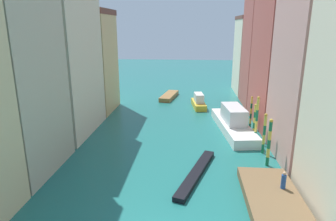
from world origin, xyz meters
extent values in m
plane|color=#1E6B66|center=(0.00, 24.50, 0.00)|extent=(154.00, 154.00, 0.00)
cube|color=#BCB299|center=(-13.33, 9.17, 9.10)|extent=(6.46, 8.44, 18.21)
cube|color=beige|center=(-13.33, 19.31, 8.23)|extent=(6.46, 10.66, 16.46)
cube|color=#DBB77A|center=(-13.33, 28.96, 7.00)|extent=(6.46, 7.84, 14.01)
cube|color=brown|center=(-13.33, 28.96, 14.41)|extent=(6.59, 8.00, 0.80)
cube|color=tan|center=(13.33, 13.99, 10.77)|extent=(6.46, 9.27, 21.54)
cube|color=#B25147|center=(13.33, 24.62, 8.50)|extent=(6.46, 11.00, 17.00)
cube|color=#B25147|center=(13.33, 34.56, 10.44)|extent=(6.46, 8.28, 20.88)
cube|color=beige|center=(13.33, 44.05, 6.84)|extent=(6.46, 9.75, 13.68)
cube|color=brown|center=(13.33, 44.05, 14.00)|extent=(6.59, 9.94, 0.63)
cube|color=brown|center=(7.84, 5.83, 0.36)|extent=(3.90, 7.84, 0.72)
cylinder|color=#234C93|center=(8.78, 6.49, 1.27)|extent=(0.36, 0.36, 1.10)
sphere|color=tan|center=(8.78, 6.49, 1.95)|extent=(0.26, 0.26, 0.26)
cylinder|color=#197247|center=(8.90, 11.75, 0.42)|extent=(0.30, 0.30, 0.85)
cylinder|color=#E5D14C|center=(8.90, 11.75, 1.27)|extent=(0.30, 0.30, 0.85)
cylinder|color=#197247|center=(8.90, 11.75, 2.12)|extent=(0.30, 0.30, 0.85)
cylinder|color=#E5D14C|center=(8.90, 11.75, 2.97)|extent=(0.30, 0.30, 0.85)
cylinder|color=#197247|center=(8.90, 11.75, 3.82)|extent=(0.30, 0.30, 0.85)
sphere|color=gold|center=(8.90, 11.75, 4.36)|extent=(0.33, 0.33, 0.33)
cylinder|color=#197247|center=(9.12, 14.58, 0.49)|extent=(0.28, 0.28, 0.99)
cylinder|color=#E5D14C|center=(9.12, 14.58, 1.48)|extent=(0.28, 0.28, 0.99)
cylinder|color=#197247|center=(9.12, 14.58, 2.46)|extent=(0.28, 0.28, 0.99)
cylinder|color=#E5D14C|center=(9.12, 14.58, 3.45)|extent=(0.28, 0.28, 0.99)
sphere|color=gold|center=(9.12, 14.58, 4.05)|extent=(0.30, 0.30, 0.30)
cylinder|color=#197247|center=(8.91, 17.49, 0.62)|extent=(0.28, 0.28, 1.24)
cylinder|color=#E5D14C|center=(8.91, 17.49, 1.86)|extent=(0.28, 0.28, 1.24)
cylinder|color=#197247|center=(8.91, 17.49, 3.11)|extent=(0.28, 0.28, 1.24)
cylinder|color=#E5D14C|center=(8.91, 17.49, 4.35)|extent=(0.28, 0.28, 1.24)
sphere|color=gold|center=(8.91, 17.49, 5.08)|extent=(0.30, 0.30, 0.30)
cylinder|color=#197247|center=(8.94, 18.54, 0.32)|extent=(0.31, 0.31, 0.64)
cylinder|color=#E5D14C|center=(8.94, 18.54, 0.96)|extent=(0.31, 0.31, 0.64)
cylinder|color=#197247|center=(8.94, 18.54, 1.61)|extent=(0.31, 0.31, 0.64)
cylinder|color=#E5D14C|center=(8.94, 18.54, 2.25)|extent=(0.31, 0.31, 0.64)
cylinder|color=#197247|center=(8.94, 18.54, 2.89)|extent=(0.31, 0.31, 0.64)
cylinder|color=#E5D14C|center=(8.94, 18.54, 3.53)|extent=(0.31, 0.31, 0.64)
sphere|color=gold|center=(8.94, 18.54, 3.98)|extent=(0.34, 0.34, 0.34)
cylinder|color=#197247|center=(9.20, 22.22, 0.33)|extent=(0.25, 0.25, 0.65)
cylinder|color=#E5D14C|center=(9.20, 22.22, 0.98)|extent=(0.25, 0.25, 0.65)
cylinder|color=#197247|center=(9.20, 22.22, 1.63)|extent=(0.25, 0.25, 0.65)
cylinder|color=#E5D14C|center=(9.20, 22.22, 2.28)|extent=(0.25, 0.25, 0.65)
cylinder|color=#197247|center=(9.20, 22.22, 2.93)|extent=(0.25, 0.25, 0.65)
cylinder|color=#E5D14C|center=(9.20, 22.22, 3.58)|extent=(0.25, 0.25, 0.65)
sphere|color=gold|center=(9.20, 22.22, 4.01)|extent=(0.27, 0.27, 0.27)
cube|color=white|center=(6.94, 21.22, 0.55)|extent=(4.58, 12.66, 1.11)
cube|color=silver|center=(6.94, 21.22, 2.08)|extent=(2.78, 5.20, 1.94)
cube|color=black|center=(2.34, 9.29, 0.21)|extent=(3.61, 8.99, 0.42)
cube|color=olive|center=(-2.30, 37.80, 0.36)|extent=(3.07, 7.45, 0.72)
cube|color=gold|center=(2.89, 31.84, 0.44)|extent=(2.44, 5.72, 0.89)
cube|color=silver|center=(2.89, 31.84, 1.56)|extent=(1.60, 3.01, 1.34)
camera|label=1|loc=(1.84, -13.90, 12.43)|focal=31.60mm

